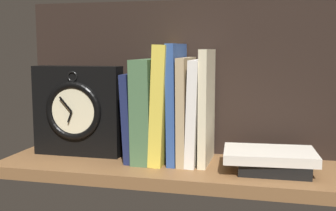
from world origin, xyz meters
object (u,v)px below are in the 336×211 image
book_green_romantic (149,110)px  book_blue_modern (177,103)px  book_navy_bierce (135,116)px  book_stack_side (272,160)px  book_white_catcher (197,111)px  book_tan_shortstories (186,110)px  book_cream_twain (207,107)px  framed_clock (77,111)px  book_yellow_seinlanguage (165,103)px

book_green_romantic → book_blue_modern: 6.48cm
book_green_romantic → book_navy_bierce: bearing=180.0°
book_blue_modern → book_stack_side: size_ratio=1.34×
book_navy_bierce → book_white_catcher: size_ratio=0.86×
book_tan_shortstories → book_cream_twain: bearing=0.0°
book_white_catcher → book_stack_side: size_ratio=1.17×
book_cream_twain → book_tan_shortstories: bearing=180.0°
book_tan_shortstories → framed_clock: size_ratio=1.10×
book_green_romantic → framed_clock: (-16.57, -0.73, -0.75)cm
book_green_romantic → book_blue_modern: book_blue_modern is taller
book_green_romantic → book_yellow_seinlanguage: (3.73, 0.00, 1.50)cm
book_blue_modern → framed_clock: (-22.84, -0.73, -2.37)cm
book_navy_bierce → book_green_romantic: bearing=0.0°
book_tan_shortstories → book_cream_twain: size_ratio=0.93×
book_green_romantic → book_white_catcher: size_ratio=1.00×
book_yellow_seinlanguage → book_blue_modern: book_blue_modern is taller
book_green_romantic → book_tan_shortstories: size_ratio=0.98×
book_stack_side → framed_clock: bearing=176.3°
book_yellow_seinlanguage → book_cream_twain: size_ratio=1.04×
book_green_romantic → book_blue_modern: (6.27, 0.00, 1.62)cm
book_tan_shortstories → book_cream_twain: 4.43cm
book_yellow_seinlanguage → book_cream_twain: book_yellow_seinlanguage is taller
book_tan_shortstories → book_yellow_seinlanguage: bearing=180.0°
book_green_romantic → book_stack_side: size_ratio=1.17×
book_green_romantic → framed_clock: bearing=-177.5°
book_green_romantic → book_stack_side: bearing=-7.5°
book_cream_twain → book_navy_bierce: bearing=180.0°
book_green_romantic → book_white_catcher: bearing=0.0°
framed_clock → book_tan_shortstories: bearing=1.7°
book_cream_twain → book_stack_side: book_cream_twain is taller
book_blue_modern → book_cream_twain: (6.42, 0.00, -0.58)cm
book_blue_modern → book_cream_twain: book_blue_modern is taller
book_blue_modern → book_tan_shortstories: bearing=0.0°
book_white_catcher → framed_clock: size_ratio=1.08×
book_green_romantic → book_tan_shortstories: bearing=0.0°
framed_clock → book_navy_bierce: bearing=3.1°
book_green_romantic → book_stack_side: book_green_romantic is taller
book_yellow_seinlanguage → book_stack_side: book_yellow_seinlanguage is taller
book_navy_bierce → book_white_catcher: (13.72, 0.00, 1.48)cm
framed_clock → book_stack_side: 43.69cm
book_white_catcher → book_green_romantic: bearing=180.0°
book_cream_twain → framed_clock: bearing=-178.6°
book_navy_bierce → book_blue_modern: (9.45, 0.00, 3.13)cm
book_tan_shortstories → book_stack_side: book_tan_shortstories is taller
book_tan_shortstories → book_stack_side: size_ratio=1.19×
book_stack_side → book_yellow_seinlanguage: bearing=171.2°
framed_clock → book_stack_side: (42.88, -2.76, -7.94)cm
book_tan_shortstories → book_blue_modern: bearing=180.0°
book_yellow_seinlanguage → framed_clock: 20.43cm
book_cream_twain → book_blue_modern: bearing=180.0°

